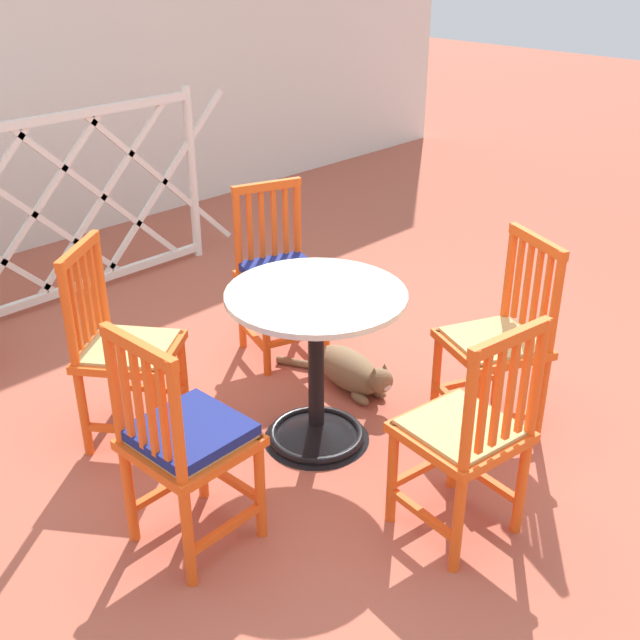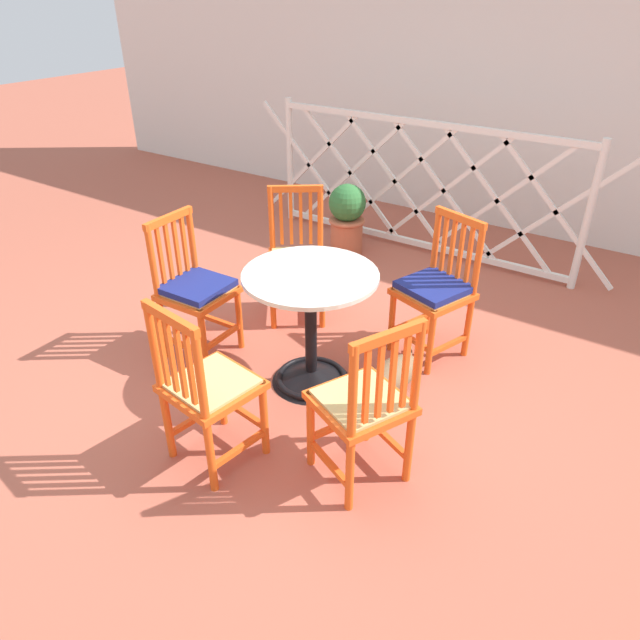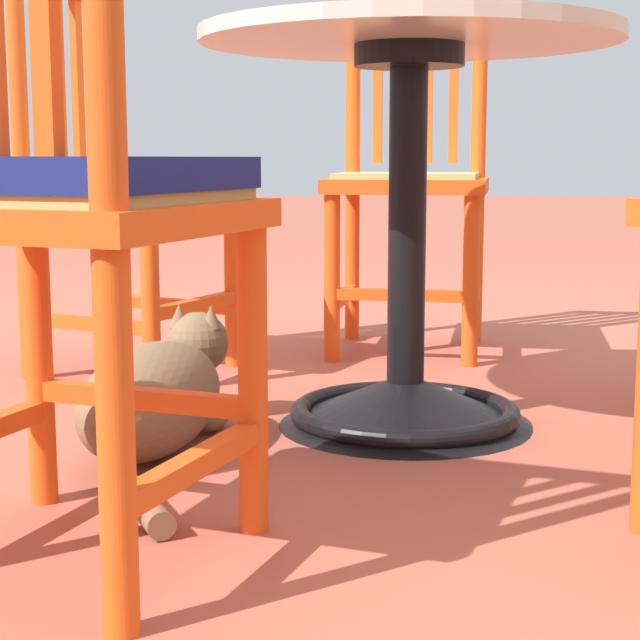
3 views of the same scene
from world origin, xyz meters
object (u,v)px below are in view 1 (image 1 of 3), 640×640
cafe_table (316,385)px  orange_chair_by_planter (281,276)px  orange_chair_facing_out (498,342)px  orange_chair_tucked_in (186,442)px  orange_chair_near_fence (124,351)px  tabby_cat (352,372)px  orange_chair_at_corner (467,436)px

cafe_table → orange_chair_by_planter: bearing=57.2°
orange_chair_by_planter → cafe_table: bearing=-122.8°
orange_chair_facing_out → orange_chair_by_planter: 1.22m
orange_chair_tucked_in → orange_chair_facing_out: (1.43, -0.37, -0.01)m
orange_chair_by_planter → orange_chair_near_fence: size_ratio=1.00×
cafe_table → orange_chair_facing_out: bearing=-37.7°
cafe_table → orange_chair_near_fence: (-0.55, 0.63, 0.15)m
orange_chair_facing_out → tabby_cat: orange_chair_facing_out is taller
orange_chair_by_planter → orange_chair_near_fence: 1.01m
tabby_cat → orange_chair_at_corner: bearing=-116.0°
orange_chair_facing_out → orange_chair_by_planter: same height
tabby_cat → orange_chair_by_planter: bearing=87.6°
orange_chair_by_planter → tabby_cat: 0.64m
orange_chair_near_fence → tabby_cat: size_ratio=1.23×
orange_chair_by_planter → orange_chair_near_fence: bearing=-175.6°
orange_chair_at_corner → tabby_cat: 1.14m
orange_chair_by_planter → tabby_cat: (-0.02, -0.53, -0.35)m
tabby_cat → cafe_table: bearing=-158.3°
orange_chair_facing_out → orange_chair_at_corner: bearing=-155.7°
orange_chair_tucked_in → orange_chair_facing_out: bearing=-14.6°
orange_chair_facing_out → orange_chair_near_fence: same height
orange_chair_tucked_in → orange_chair_near_fence: bearing=72.6°
orange_chair_tucked_in → orange_chair_near_fence: (0.24, 0.75, -0.01)m
orange_chair_tucked_in → orange_chair_facing_out: size_ratio=1.00×
orange_chair_facing_out → tabby_cat: size_ratio=1.23×
cafe_table → orange_chair_by_planter: size_ratio=0.83×
orange_chair_near_fence → tabby_cat: 1.14m
cafe_table → orange_chair_near_fence: bearing=131.4°
orange_chair_at_corner → orange_chair_by_planter: 1.59m
orange_chair_tucked_in → tabby_cat: (1.22, 0.30, -0.35)m
orange_chair_near_fence → tabby_cat: (0.99, -0.46, -0.34)m
orange_chair_at_corner → orange_chair_by_planter: size_ratio=1.00×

